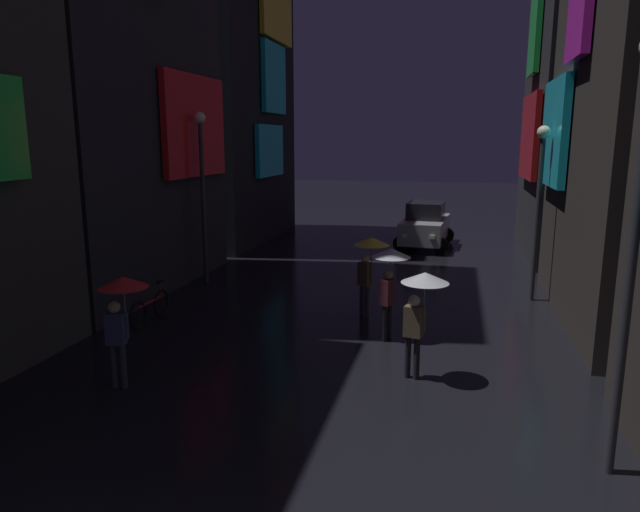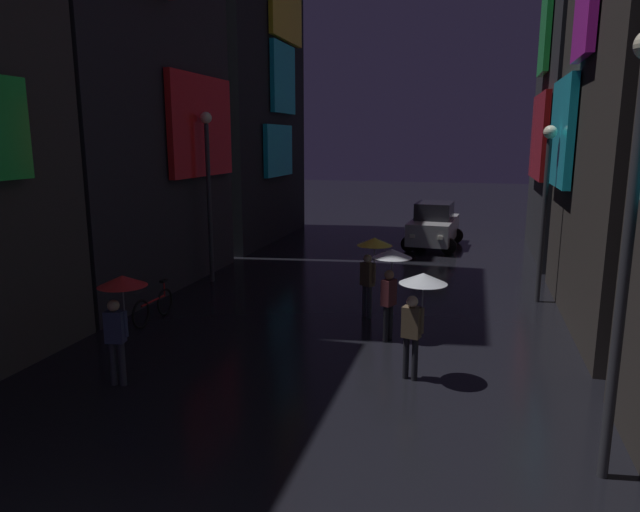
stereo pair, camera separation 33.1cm
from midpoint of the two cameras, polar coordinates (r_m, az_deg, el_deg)
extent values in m
cube|color=red|center=(18.87, -11.24, 12.61)|extent=(0.20, 4.05, 3.13)
cube|color=black|center=(26.99, -8.35, 19.88)|extent=(4.00, 8.42, 16.96)
cube|color=#19D8F2|center=(25.71, -3.79, 10.47)|extent=(0.20, 3.30, 2.24)
cube|color=#19D8F2|center=(26.56, -3.33, 17.28)|extent=(0.20, 2.90, 2.99)
cube|color=yellow|center=(27.49, -3.03, 23.23)|extent=(0.20, 4.07, 2.50)
cube|color=#19D8F2|center=(17.43, 23.53, 11.23)|extent=(0.20, 3.39, 2.92)
cube|color=red|center=(23.24, 21.46, 11.04)|extent=(0.20, 4.21, 3.11)
cube|color=#26E54C|center=(24.19, 21.98, 19.94)|extent=(0.20, 2.23, 2.91)
cylinder|color=#2D2D38|center=(14.93, 5.11, -4.47)|extent=(0.12, 0.12, 0.85)
cylinder|color=#2D2D38|center=(14.81, 5.61, -4.62)|extent=(0.12, 0.12, 0.85)
cube|color=brown|center=(14.69, 5.41, -1.83)|extent=(0.40, 0.37, 0.60)
sphere|color=beige|center=(14.60, 5.45, -0.26)|extent=(0.22, 0.22, 0.22)
cylinder|color=brown|center=(14.59, 6.06, -1.73)|extent=(0.09, 0.09, 0.50)
cylinder|color=slate|center=(14.52, 6.09, -0.44)|extent=(0.02, 0.02, 0.77)
cone|color=yellow|center=(14.42, 6.13, 1.44)|extent=(0.90, 0.90, 0.20)
cylinder|color=#2D2D38|center=(11.48, -19.20, -10.13)|extent=(0.12, 0.12, 0.85)
cylinder|color=#2D2D38|center=(11.41, -18.36, -10.21)|extent=(0.12, 0.12, 0.85)
cube|color=#333859|center=(11.21, -19.02, -6.72)|extent=(0.38, 0.28, 0.60)
sphere|color=tan|center=(11.09, -19.16, -4.71)|extent=(0.22, 0.22, 0.22)
cylinder|color=#333859|center=(11.17, -18.09, -6.45)|extent=(0.09, 0.09, 0.50)
cylinder|color=slate|center=(11.07, -18.20, -4.80)|extent=(0.02, 0.02, 0.77)
cone|color=red|center=(10.95, -18.36, -2.36)|extent=(0.90, 0.90, 0.20)
cylinder|color=black|center=(11.30, 9.44, -9.98)|extent=(0.12, 0.12, 0.85)
cylinder|color=black|center=(11.24, 10.31, -10.12)|extent=(0.12, 0.12, 0.85)
cube|color=brown|center=(11.02, 10.00, -6.55)|extent=(0.38, 0.30, 0.60)
sphere|color=beige|center=(10.90, 10.08, -4.50)|extent=(0.22, 0.22, 0.22)
cylinder|color=brown|center=(11.00, 10.99, -6.35)|extent=(0.09, 0.09, 0.50)
cylinder|color=slate|center=(10.90, 11.06, -4.68)|extent=(0.02, 0.02, 0.77)
cone|color=silver|center=(10.78, 11.16, -2.20)|extent=(0.90, 0.90, 0.20)
cylinder|color=black|center=(13.16, 7.32, -6.76)|extent=(0.12, 0.12, 0.85)
cylinder|color=black|center=(13.30, 7.74, -6.57)|extent=(0.12, 0.12, 0.85)
cube|color=#4C1E23|center=(13.02, 7.61, -3.63)|extent=(0.34, 0.40, 0.60)
sphere|color=#9E7051|center=(12.92, 7.66, -1.88)|extent=(0.22, 0.22, 0.22)
cylinder|color=#4C1E23|center=(13.18, 7.86, -3.23)|extent=(0.09, 0.09, 0.50)
cylinder|color=slate|center=(13.10, 7.90, -1.81)|extent=(0.02, 0.02, 0.77)
cone|color=silver|center=(13.00, 7.96, 0.27)|extent=(0.90, 0.90, 0.20)
torus|color=black|center=(14.61, -16.85, -5.58)|extent=(0.07, 0.72, 0.72)
torus|color=black|center=(15.50, -14.65, -4.46)|extent=(0.07, 0.72, 0.72)
cylinder|color=red|center=(15.00, -15.76, -4.35)|extent=(0.07, 1.00, 0.05)
cylinder|color=red|center=(15.41, -14.72, -3.21)|extent=(0.04, 0.04, 0.40)
cube|color=black|center=(15.35, -14.76, -2.42)|extent=(0.12, 0.24, 0.06)
cylinder|color=black|center=(14.46, -16.98, -3.49)|extent=(0.04, 0.45, 0.03)
cube|color=#99999E|center=(24.86, 11.67, 2.64)|extent=(2.00, 4.21, 0.90)
cube|color=black|center=(24.75, 11.75, 4.46)|extent=(1.58, 1.95, 0.70)
cylinder|color=black|center=(23.54, 13.13, 0.96)|extent=(0.65, 0.27, 0.64)
cylinder|color=black|center=(23.76, 9.26, 1.21)|extent=(0.65, 0.27, 0.64)
cylinder|color=black|center=(26.15, 13.78, 1.98)|extent=(0.65, 0.27, 0.64)
cylinder|color=black|center=(26.35, 10.28, 2.20)|extent=(0.65, 0.27, 0.64)
cube|color=white|center=(22.77, 12.34, 1.79)|extent=(0.20, 0.07, 0.14)
cube|color=white|center=(22.92, 9.61, 1.96)|extent=(0.20, 0.07, 0.14)
cylinder|color=#2D2D33|center=(17.05, 21.93, 3.11)|extent=(0.14, 0.14, 4.55)
sphere|color=#F9EFCC|center=(16.90, 22.57, 11.37)|extent=(0.36, 0.36, 0.36)
cylinder|color=#2D2D33|center=(8.35, 29.07, -2.47)|extent=(0.14, 0.14, 5.47)
cylinder|color=#2D2D33|center=(18.47, -10.50, 5.07)|extent=(0.14, 0.14, 5.01)
sphere|color=#F9EFCC|center=(18.37, -10.81, 13.43)|extent=(0.36, 0.36, 0.36)
camera|label=1|loc=(0.17, -89.22, 0.16)|focal=32.00mm
camera|label=2|loc=(0.17, 90.78, -0.16)|focal=32.00mm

